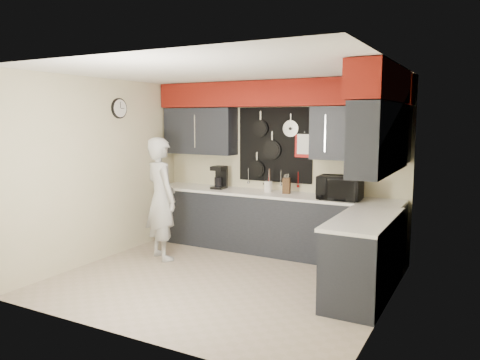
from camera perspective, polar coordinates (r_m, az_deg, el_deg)
The scene contains 10 objects.
ground at distance 6.05m, azimuth -2.27°, elevation -12.12°, with size 4.00×4.00×0.00m, color tan.
back_wall_assembly at distance 7.12m, azimuth 4.32°, elevation 7.32°, with size 4.00×0.36×2.60m.
right_wall_assembly at distance 5.27m, azimuth 16.88°, elevation 6.22°, with size 0.36×3.50×2.60m.
left_wall_assembly at distance 6.98m, azimuth -16.52°, elevation 1.47°, with size 0.05×3.50×2.60m.
base_cabinets at distance 6.69m, azimuth 6.33°, elevation -6.15°, with size 3.95×2.20×0.92m.
microwave at distance 6.60m, azimuth 12.08°, elevation -0.93°, with size 0.59×0.40×0.32m, color black.
knife_block at distance 7.00m, azimuth 5.69°, elevation -0.69°, with size 0.11×0.11×0.23m, color #321A10.
utensil_crock at distance 7.12m, azimuth 3.44°, elevation -0.81°, with size 0.13×0.13×0.16m, color silver.
coffee_maker at distance 7.47m, azimuth -2.48°, elevation 0.40°, with size 0.21×0.25×0.36m.
person at distance 6.83m, azimuth -9.59°, elevation -2.26°, with size 0.65×0.42×1.77m, color #B6B6B4.
Camera 1 is at (2.90, -4.90, 2.03)m, focal length 35.00 mm.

